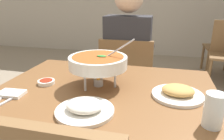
# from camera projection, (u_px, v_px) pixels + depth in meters

# --- Properties ---
(dining_table_main) EXTENTS (1.11, 0.82, 0.76)m
(dining_table_main) POSITION_uv_depth(u_px,v_px,m) (105.00, 110.00, 1.13)
(dining_table_main) COLOR brown
(dining_table_main) RESTS_ON ground_plane
(chair_diner_main) EXTENTS (0.44, 0.44, 0.90)m
(chair_diner_main) POSITION_uv_depth(u_px,v_px,m) (127.00, 83.00, 1.81)
(chair_diner_main) COLOR brown
(chair_diner_main) RESTS_ON ground_plane
(diner_main) EXTENTS (0.40, 0.45, 1.31)m
(diner_main) POSITION_uv_depth(u_px,v_px,m) (128.00, 55.00, 1.76)
(diner_main) COLOR #2D2D38
(diner_main) RESTS_ON ground_plane
(curry_bowl) EXTENTS (0.33, 0.30, 0.26)m
(curry_bowl) POSITION_uv_depth(u_px,v_px,m) (98.00, 62.00, 1.08)
(curry_bowl) COLOR silver
(curry_bowl) RESTS_ON dining_table_main
(rice_plate) EXTENTS (0.24, 0.24, 0.06)m
(rice_plate) POSITION_uv_depth(u_px,v_px,m) (85.00, 108.00, 0.86)
(rice_plate) COLOR white
(rice_plate) RESTS_ON dining_table_main
(appetizer_plate) EXTENTS (0.24, 0.24, 0.06)m
(appetizer_plate) POSITION_uv_depth(u_px,v_px,m) (178.00, 93.00, 0.99)
(appetizer_plate) COLOR white
(appetizer_plate) RESTS_ON dining_table_main
(sauce_dish) EXTENTS (0.09, 0.09, 0.02)m
(sauce_dish) POSITION_uv_depth(u_px,v_px,m) (46.00, 82.00, 1.14)
(sauce_dish) COLOR white
(sauce_dish) RESTS_ON dining_table_main
(napkin_folded) EXTENTS (0.12, 0.09, 0.02)m
(napkin_folded) POSITION_uv_depth(u_px,v_px,m) (11.00, 94.00, 1.01)
(napkin_folded) COLOR white
(napkin_folded) RESTS_ON dining_table_main
(fork_utensil) EXTENTS (0.06, 0.17, 0.01)m
(fork_utensil) POSITION_uv_depth(u_px,v_px,m) (0.00, 98.00, 0.97)
(fork_utensil) COLOR silver
(fork_utensil) RESTS_ON dining_table_main
(spoon_utensil) EXTENTS (0.04, 0.17, 0.01)m
(spoon_utensil) POSITION_uv_depth(u_px,v_px,m) (10.00, 100.00, 0.96)
(spoon_utensil) COLOR silver
(spoon_utensil) RESTS_ON dining_table_main
(drink_glass) EXTENTS (0.07, 0.07, 0.13)m
(drink_glass) POSITION_uv_depth(u_px,v_px,m) (214.00, 112.00, 0.75)
(drink_glass) COLOR silver
(drink_glass) RESTS_ON dining_table_main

